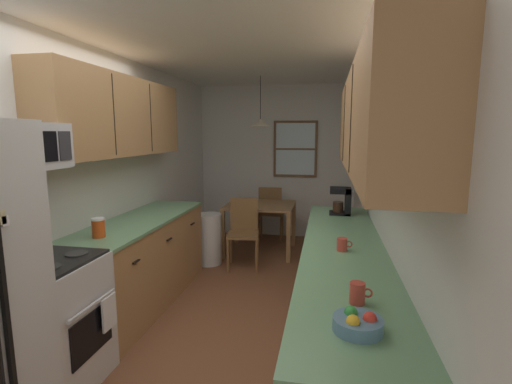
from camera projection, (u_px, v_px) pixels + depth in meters
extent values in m
plane|color=brown|center=(242.00, 300.00, 3.97)|extent=(12.00, 12.00, 0.00)
cube|color=silver|center=(120.00, 178.00, 4.02)|extent=(0.10, 9.00, 2.55)
cube|color=silver|center=(380.00, 185.00, 3.52)|extent=(0.10, 9.00, 2.55)
cube|color=silver|center=(277.00, 162.00, 6.34)|extent=(4.40, 0.10, 2.55)
cube|color=white|center=(241.00, 45.00, 3.56)|extent=(4.40, 9.00, 0.08)
cube|color=black|center=(7.00, 324.00, 1.76)|extent=(0.02, 0.02, 1.17)
cube|color=beige|center=(1.00, 217.00, 1.73)|extent=(0.01, 0.05, 0.07)
cube|color=white|center=(5.00, 221.00, 1.75)|extent=(0.01, 0.04, 0.05)
cube|color=silver|center=(51.00, 325.00, 2.56)|extent=(0.62, 0.62, 0.90)
cube|color=black|center=(92.00, 334.00, 2.51)|extent=(0.01, 0.43, 0.30)
cube|color=silver|center=(93.00, 305.00, 2.47)|extent=(0.02, 0.49, 0.02)
cube|color=black|center=(45.00, 261.00, 2.49)|extent=(0.59, 0.59, 0.02)
cube|color=silver|center=(8.00, 246.00, 2.53)|extent=(0.06, 0.62, 0.20)
cylinder|color=#2D2D2D|center=(10.00, 264.00, 2.38)|extent=(0.15, 0.15, 0.01)
cylinder|color=#2D2D2D|center=(41.00, 251.00, 2.64)|extent=(0.15, 0.15, 0.01)
cylinder|color=#2D2D2D|center=(48.00, 267.00, 2.33)|extent=(0.15, 0.15, 0.01)
cylinder|color=#2D2D2D|center=(77.00, 254.00, 2.59)|extent=(0.15, 0.15, 0.01)
cube|color=silver|center=(18.00, 147.00, 2.39)|extent=(0.38, 0.57, 0.31)
cube|color=black|center=(38.00, 147.00, 2.30)|extent=(0.01, 0.34, 0.20)
cube|color=#2D2D33|center=(65.00, 146.00, 2.54)|extent=(0.01, 0.11, 0.20)
cube|color=#A87A4C|center=(142.00, 263.00, 3.84)|extent=(0.60, 1.99, 0.87)
cube|color=#6B9E70|center=(140.00, 220.00, 3.77)|extent=(0.63, 2.01, 0.03)
cube|color=black|center=(136.00, 261.00, 3.09)|extent=(0.02, 0.10, 0.01)
cube|color=black|center=(169.00, 239.00, 3.74)|extent=(0.02, 0.10, 0.01)
cube|color=black|center=(193.00, 224.00, 4.38)|extent=(0.02, 0.10, 0.01)
cube|color=#A87A4C|center=(119.00, 117.00, 3.58)|extent=(0.32, 2.09, 0.75)
cube|color=#2D2319|center=(114.00, 115.00, 3.22)|extent=(0.01, 0.01, 0.69)
cube|color=#2D2319|center=(151.00, 118.00, 3.89)|extent=(0.01, 0.01, 0.69)
cube|color=#A87A4C|center=(343.00, 306.00, 2.88)|extent=(0.60, 3.20, 0.87)
cube|color=#6B9E70|center=(345.00, 250.00, 2.81)|extent=(0.63, 3.22, 0.03)
cube|color=black|center=(284.00, 373.00, 1.66)|extent=(0.02, 0.10, 0.01)
cube|color=black|center=(296.00, 308.00, 2.28)|extent=(0.02, 0.10, 0.01)
cube|color=black|center=(303.00, 270.00, 2.90)|extent=(0.02, 0.10, 0.01)
cube|color=black|center=(307.00, 246.00, 3.52)|extent=(0.02, 0.10, 0.01)
cube|color=black|center=(310.00, 229.00, 4.14)|extent=(0.02, 0.10, 0.01)
cube|color=#A87A4C|center=(371.00, 122.00, 2.59)|extent=(0.32, 2.90, 0.67)
cube|color=#2D2319|center=(351.00, 119.00, 2.15)|extent=(0.01, 0.01, 0.62)
cube|color=#2D2319|center=(344.00, 124.00, 3.08)|extent=(0.01, 0.01, 0.62)
cube|color=olive|center=(260.00, 205.00, 5.46)|extent=(0.98, 0.84, 0.03)
cube|color=olive|center=(223.00, 235.00, 5.23)|extent=(0.06, 0.06, 0.69)
cube|color=olive|center=(288.00, 238.00, 5.05)|extent=(0.06, 0.06, 0.69)
cube|color=olive|center=(236.00, 222.00, 5.99)|extent=(0.06, 0.06, 0.69)
cube|color=olive|center=(294.00, 224.00, 5.81)|extent=(0.06, 0.06, 0.69)
cube|color=brown|center=(243.00, 235.00, 4.84)|extent=(0.45, 0.45, 0.04)
cube|color=brown|center=(244.00, 215.00, 4.99)|extent=(0.37, 0.09, 0.45)
cylinder|color=brown|center=(256.00, 257.00, 4.69)|extent=(0.04, 0.04, 0.43)
cylinder|color=brown|center=(228.00, 256.00, 4.71)|extent=(0.04, 0.04, 0.43)
cylinder|color=brown|center=(258.00, 248.00, 5.05)|extent=(0.04, 0.04, 0.43)
cylinder|color=brown|center=(231.00, 247.00, 5.07)|extent=(0.04, 0.04, 0.43)
cube|color=brown|center=(271.00, 213.00, 6.17)|extent=(0.42, 0.42, 0.04)
cube|color=brown|center=(270.00, 201.00, 5.96)|extent=(0.37, 0.05, 0.45)
cylinder|color=brown|center=(261.00, 224.00, 6.41)|extent=(0.04, 0.04, 0.43)
cylinder|color=brown|center=(282.00, 224.00, 6.36)|extent=(0.04, 0.04, 0.43)
cylinder|color=brown|center=(259.00, 229.00, 6.05)|extent=(0.04, 0.04, 0.43)
cylinder|color=brown|center=(281.00, 230.00, 6.01)|extent=(0.04, 0.04, 0.43)
cylinder|color=black|center=(260.00, 98.00, 5.22)|extent=(0.01, 0.01, 0.60)
cone|color=beige|center=(260.00, 123.00, 5.28)|extent=(0.29, 0.29, 0.10)
sphere|color=white|center=(260.00, 121.00, 5.27)|extent=(0.06, 0.06, 0.06)
cube|color=brown|center=(295.00, 149.00, 6.18)|extent=(0.72, 0.04, 0.93)
cube|color=silver|center=(295.00, 149.00, 6.16)|extent=(0.64, 0.01, 0.85)
cube|color=brown|center=(295.00, 149.00, 6.16)|extent=(0.64, 0.02, 0.03)
cylinder|color=silver|center=(208.00, 239.00, 5.03)|extent=(0.35, 0.35, 0.68)
cylinder|color=#D84C19|center=(99.00, 229.00, 3.08)|extent=(0.10, 0.10, 0.15)
cylinder|color=white|center=(98.00, 219.00, 3.07)|extent=(0.11, 0.11, 0.02)
cube|color=white|center=(109.00, 312.00, 2.64)|extent=(0.02, 0.16, 0.24)
cube|color=black|center=(340.00, 213.00, 3.97)|extent=(0.22, 0.18, 0.02)
cube|color=black|center=(348.00, 201.00, 3.93)|extent=(0.06, 0.18, 0.29)
cube|color=black|center=(341.00, 190.00, 3.93)|extent=(0.22, 0.18, 0.06)
cylinder|color=#331E14|center=(338.00, 207.00, 3.96)|extent=(0.11, 0.11, 0.11)
cylinder|color=#BF3F33|center=(342.00, 244.00, 2.73)|extent=(0.08, 0.08, 0.10)
torus|color=#BF3F33|center=(349.00, 244.00, 2.72)|extent=(0.05, 0.01, 0.05)
cylinder|color=#BF3F33|center=(357.00, 293.00, 1.88)|extent=(0.08, 0.08, 0.11)
torus|color=#BF3F33|center=(368.00, 293.00, 1.87)|extent=(0.05, 0.01, 0.05)
cylinder|color=#597F9E|center=(358.00, 325.00, 1.62)|extent=(0.22, 0.22, 0.06)
cylinder|color=black|center=(358.00, 321.00, 1.62)|extent=(0.18, 0.18, 0.03)
sphere|color=red|center=(370.00, 319.00, 1.61)|extent=(0.06, 0.06, 0.06)
sphere|color=green|center=(351.00, 313.00, 1.66)|extent=(0.06, 0.06, 0.06)
sphere|color=yellow|center=(353.00, 322.00, 1.58)|extent=(0.06, 0.06, 0.06)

